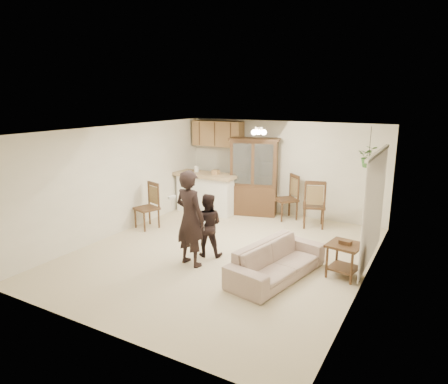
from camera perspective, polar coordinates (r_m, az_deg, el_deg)
The scene contains 23 objects.
floor at distance 8.27m, azimuth -0.13°, elevation -8.70°, with size 6.50×6.50×0.00m, color beige.
ceiling at distance 7.68m, azimuth -0.14°, elevation 8.82°, with size 5.50×6.50×0.02m, color white.
wall_back at distance 10.77m, azimuth 8.40°, elevation 3.36°, with size 5.50×0.02×2.50m, color beige.
wall_front at distance 5.42m, azimuth -17.42°, elevation -7.47°, with size 5.50×0.02×2.50m, color beige.
wall_left at distance 9.51m, azimuth -14.73°, elevation 1.69°, with size 0.02×6.50×2.50m, color beige.
wall_right at distance 7.00m, azimuth 19.89°, elevation -2.90°, with size 0.02×6.50×2.50m, color beige.
breakfast_bar at distance 10.94m, azimuth -2.53°, elevation -0.36°, with size 1.60×0.55×1.00m, color white.
bar_top at distance 10.82m, azimuth -2.56°, elevation 2.47°, with size 1.75×0.70×0.08m, color tan.
upper_cabinets at distance 11.31m, azimuth -0.89°, elevation 8.34°, with size 1.50×0.34×0.70m, color olive.
vertical_blinds at distance 7.91m, azimuth 20.64°, elevation -2.25°, with size 0.06×2.30×2.10m, color silver, non-canonical shape.
ceiling_fixture at distance 8.67m, azimuth 4.97°, elevation 8.66°, with size 0.36×0.36×0.20m, color #FFE5BF, non-canonical shape.
hanging_plant at distance 9.27m, azimuth 20.00°, elevation 4.79°, with size 0.43×0.37×0.48m, color #285F26.
plant_cord at distance 9.23m, azimuth 20.17°, elevation 6.78°, with size 0.01×0.01×0.65m, color black.
sofa at distance 7.18m, azimuth 7.61°, elevation -9.24°, with size 1.87×0.73×0.73m, color beige.
adult at distance 7.48m, azimuth -4.88°, elevation -3.88°, with size 0.66×0.43×1.80m, color black.
child at distance 7.94m, azimuth -2.43°, elevation -4.50°, with size 0.66×0.51×1.35m, color black.
china_hutch at distance 10.66m, azimuth 4.30°, elevation 2.10°, with size 1.40×0.83×2.06m.
side_table at distance 7.46m, azimuth 16.77°, elevation -9.24°, with size 0.64×0.64×0.68m.
chair_bar at distance 9.86m, azimuth -10.95°, elevation -3.31°, with size 0.61×0.61×1.11m.
chair_hutch_left at distance 10.51m, azimuth 8.80°, elevation -2.07°, with size 0.73×0.73×1.17m.
chair_hutch_right at distance 10.02m, azimuth 12.66°, elevation -2.99°, with size 0.67×0.67×1.19m.
controller_adult at distance 7.06m, azimuth -7.45°, elevation -0.75°, with size 0.05×0.16×0.05m, color white.
controller_child at distance 7.63m, azimuth -2.88°, elevation -4.40°, with size 0.03×0.11×0.03m, color white.
Camera 1 is at (3.76, -6.67, 3.14)m, focal length 32.00 mm.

